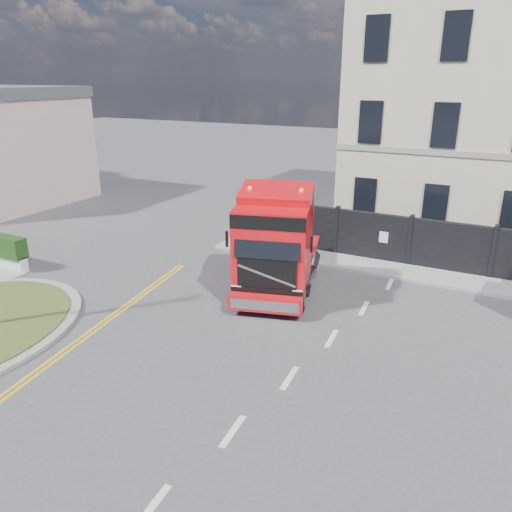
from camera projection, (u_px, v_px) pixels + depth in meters
The scene contains 5 objects.
ground at pixel (200, 344), 14.20m from camera, with size 120.00×120.00×0.00m, color #424244.
hoarding_fence at pixel (479, 252), 18.58m from camera, with size 18.80×0.25×2.00m.
georgian_building at pixel (495, 107), 23.46m from camera, with size 12.30×10.30×12.80m.
pavement_far at pixel (457, 281), 18.39m from camera, with size 20.00×1.60×0.12m, color gray.
truck at pixel (276, 247), 17.04m from camera, with size 3.92×6.63×3.74m.
Camera 1 is at (7.11, -10.39, 7.21)m, focal length 35.00 mm.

